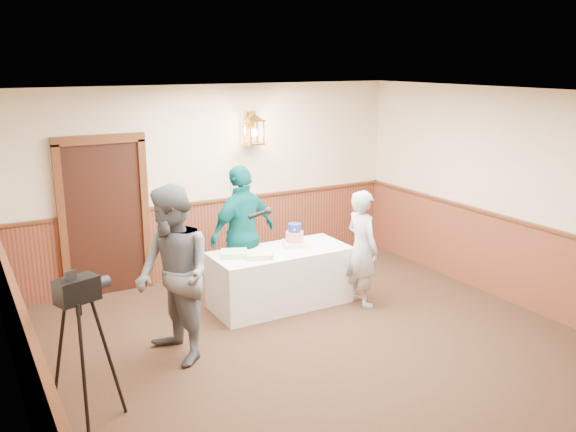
% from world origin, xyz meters
% --- Properties ---
extents(ground, '(7.00, 7.00, 0.00)m').
position_xyz_m(ground, '(0.00, 0.00, 0.00)').
color(ground, '#311C13').
rests_on(ground, ground).
extents(room_shell, '(6.02, 7.02, 2.81)m').
position_xyz_m(room_shell, '(-0.05, 0.45, 1.52)').
color(room_shell, beige).
rests_on(room_shell, ground).
extents(display_table, '(1.80, 0.80, 0.75)m').
position_xyz_m(display_table, '(0.26, 1.90, 0.38)').
color(display_table, silver).
rests_on(display_table, ground).
extents(tiered_cake, '(0.37, 0.37, 0.30)m').
position_xyz_m(tiered_cake, '(0.51, 1.98, 0.87)').
color(tiered_cake, beige).
rests_on(tiered_cake, display_table).
extents(sheet_cake_yellow, '(0.40, 0.35, 0.07)m').
position_xyz_m(sheet_cake_yellow, '(-0.12, 1.75, 0.78)').
color(sheet_cake_yellow, '#E3C987').
rests_on(sheet_cake_yellow, display_table).
extents(sheet_cake_green, '(0.40, 0.36, 0.08)m').
position_xyz_m(sheet_cake_green, '(-0.37, 1.95, 0.79)').
color(sheet_cake_green, '#9BD093').
rests_on(sheet_cake_green, display_table).
extents(interviewer, '(1.60, 1.02, 1.90)m').
position_xyz_m(interviewer, '(-1.44, 1.12, 0.95)').
color(interviewer, '#585C63').
rests_on(interviewer, ground).
extents(baker, '(0.37, 0.56, 1.54)m').
position_xyz_m(baker, '(1.19, 1.40, 0.77)').
color(baker, '#A2A2A8').
rests_on(baker, ground).
extents(assistant_p, '(1.15, 0.74, 1.83)m').
position_xyz_m(assistant_p, '(-0.08, 2.32, 0.91)').
color(assistant_p, '#085757').
rests_on(assistant_p, ground).
extents(tv_camera_rig, '(0.55, 0.51, 1.41)m').
position_xyz_m(tv_camera_rig, '(-2.55, 0.25, 0.63)').
color(tv_camera_rig, black).
rests_on(tv_camera_rig, ground).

